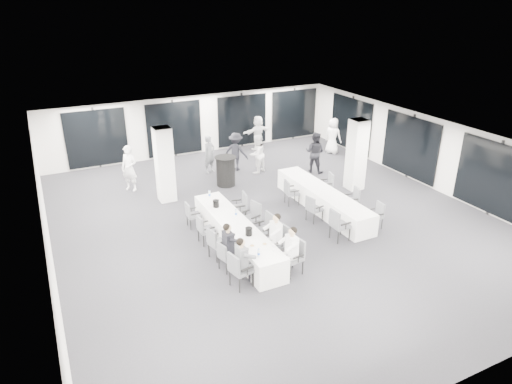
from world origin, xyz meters
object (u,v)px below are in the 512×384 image
(chair_main_left_near, at_px, (238,268))
(chair_side_right_near, at_px, (377,214))
(banquet_table_side, at_px, (322,200))
(ice_bucket_near, at_px, (249,231))
(cocktail_table, at_px, (226,171))
(chair_main_left_second, at_px, (226,255))
(standing_guest_e, at_px, (333,133))
(standing_guest_f, at_px, (258,130))
(banquet_table_main, at_px, (236,234))
(chair_main_left_mid, at_px, (216,242))
(chair_main_left_fourth, at_px, (204,228))
(standing_guest_a, at_px, (209,152))
(standing_guest_b, at_px, (257,152))
(standing_guest_g, at_px, (129,165))
(chair_main_right_fourth, at_px, (253,216))
(chair_side_right_mid, at_px, (353,198))
(ice_bucket_far, at_px, (216,204))
(chair_main_right_far, at_px, (241,205))
(chair_main_right_near, at_px, (295,254))
(chair_side_left_mid, at_px, (313,207))
(chair_side_right_far, at_px, (328,183))
(chair_side_left_far, at_px, (290,191))
(chair_side_left_near, at_px, (338,223))
(standing_guest_h, at_px, (315,150))
(standing_guest_c, at_px, (236,149))
(chair_main_left_far, at_px, (192,213))
(chair_main_right_mid, at_px, (266,228))
(chair_main_right_second, at_px, (279,239))

(chair_main_left_near, relative_size, chair_side_right_near, 1.17)
(banquet_table_side, distance_m, ice_bucket_near, 4.22)
(banquet_table_side, height_order, chair_main_left_near, chair_main_left_near)
(banquet_table_side, bearing_deg, ice_bucket_near, -154.26)
(cocktail_table, bearing_deg, chair_main_left_second, -112.76)
(standing_guest_e, distance_m, standing_guest_f, 3.66)
(banquet_table_main, bearing_deg, chair_main_left_mid, -151.92)
(chair_main_left_fourth, height_order, standing_guest_a, standing_guest_a)
(standing_guest_b, bearing_deg, standing_guest_a, -50.62)
(standing_guest_f, bearing_deg, standing_guest_g, 8.06)
(chair_main_left_second, bearing_deg, standing_guest_a, 148.57)
(chair_main_left_fourth, height_order, standing_guest_b, standing_guest_b)
(chair_main_left_mid, xyz_separation_m, chair_main_right_fourth, (1.67, 1.01, 0.03))
(chair_main_left_fourth, bearing_deg, banquet_table_main, 53.18)
(chair_side_right_mid, xyz_separation_m, ice_bucket_far, (-4.74, 1.03, 0.35))
(banquet_table_side, relative_size, chair_main_right_far, 5.04)
(chair_main_right_near, distance_m, chair_side_left_mid, 3.23)
(chair_main_left_mid, height_order, chair_main_right_fourth, chair_main_right_fourth)
(standing_guest_f, bearing_deg, chair_side_left_mid, 64.94)
(banquet_table_side, relative_size, ice_bucket_near, 21.45)
(chair_side_right_far, bearing_deg, ice_bucket_far, 109.88)
(chair_main_right_near, relative_size, standing_guest_f, 0.53)
(chair_main_left_fourth, distance_m, chair_side_right_far, 5.64)
(chair_main_right_far, distance_m, standing_guest_f, 7.90)
(chair_main_left_near, bearing_deg, chair_side_left_far, 123.12)
(chair_main_left_mid, distance_m, standing_guest_g, 6.38)
(chair_side_right_far, height_order, ice_bucket_far, ice_bucket_far)
(chair_side_left_near, bearing_deg, chair_main_left_second, -90.66)
(ice_bucket_far, bearing_deg, chair_side_right_far, 6.32)
(chair_main_left_mid, height_order, chair_side_left_far, chair_main_left_mid)
(standing_guest_a, distance_m, standing_guest_g, 3.54)
(chair_main_left_mid, bearing_deg, standing_guest_f, 134.08)
(chair_side_left_mid, relative_size, standing_guest_h, 0.46)
(chair_main_left_near, relative_size, standing_guest_f, 0.53)
(banquet_table_main, xyz_separation_m, chair_side_left_far, (2.99, 1.87, 0.16))
(chair_side_right_near, xyz_separation_m, chair_side_right_far, (0.00, 2.84, 0.03))
(chair_main_right_far, relative_size, standing_guest_e, 0.51)
(chair_side_right_mid, relative_size, standing_guest_c, 0.48)
(chair_main_left_second, relative_size, chair_side_left_far, 0.93)
(chair_main_left_far, height_order, chair_side_left_far, chair_side_left_far)
(chair_main_right_mid, bearing_deg, ice_bucket_near, 115.55)
(chair_side_right_mid, bearing_deg, chair_main_right_near, 134.84)
(chair_main_right_second, height_order, standing_guest_e, standing_guest_e)
(standing_guest_a, height_order, ice_bucket_far, standing_guest_a)
(cocktail_table, xyz_separation_m, chair_main_right_second, (-0.76, -5.82, -0.01))
(chair_main_left_second, bearing_deg, banquet_table_side, 101.03)
(standing_guest_b, xyz_separation_m, standing_guest_f, (1.50, 2.92, 0.01))
(chair_side_left_near, xyz_separation_m, standing_guest_c, (-0.29, 7.16, 0.36))
(chair_side_left_near, xyz_separation_m, chair_side_left_mid, (0.01, 1.44, -0.06))
(standing_guest_h, bearing_deg, chair_main_right_far, 83.86)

